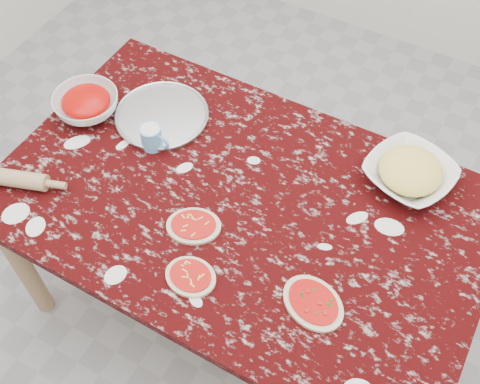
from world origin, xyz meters
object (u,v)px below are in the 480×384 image
sauce_bowl (87,104)px  rolling_pin (5,177)px  flour_mug (152,137)px  pizza_tray (162,116)px  cheese_bowl (409,174)px  worktable (240,215)px

sauce_bowl → rolling_pin: 0.40m
flour_mug → rolling_pin: bearing=-131.9°
pizza_tray → flour_mug: bearing=-68.0°
rolling_pin → flour_mug: bearing=48.1°
sauce_bowl → pizza_tray: bearing=23.0°
flour_mug → pizza_tray: bearing=112.0°
sauce_bowl → flour_mug: size_ratio=2.12×
cheese_bowl → flour_mug: 0.88m
pizza_tray → cheese_bowl: bearing=10.2°
worktable → rolling_pin: size_ratio=5.48×
sauce_bowl → cheese_bowl: (1.14, 0.27, -0.00)m
worktable → cheese_bowl: bearing=37.9°
sauce_bowl → rolling_pin: sauce_bowl is taller
pizza_tray → sauce_bowl: 0.28m
worktable → flour_mug: 0.41m
worktable → cheese_bowl: size_ratio=5.71×
cheese_bowl → worktable: bearing=-142.1°
worktable → rolling_pin: (-0.72, -0.32, 0.11)m
worktable → pizza_tray: 0.48m
rolling_pin → cheese_bowl: bearing=29.7°
worktable → cheese_bowl: (0.45, 0.35, 0.12)m
sauce_bowl → flour_mug: 0.31m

